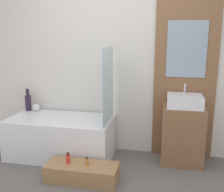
% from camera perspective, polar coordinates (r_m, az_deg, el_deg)
% --- Properties ---
extents(wall_tiled_back, '(4.20, 0.06, 2.60)m').
position_cam_1_polar(wall_tiled_back, '(3.72, 1.02, 7.44)').
color(wall_tiled_back, silver).
rests_on(wall_tiled_back, ground_plane).
extents(wall_wood_accent, '(0.81, 0.04, 2.60)m').
position_cam_1_polar(wall_wood_accent, '(3.61, 15.76, 7.01)').
color(wall_wood_accent, brown).
rests_on(wall_wood_accent, ground_plane).
extents(bathtub, '(1.43, 0.72, 0.56)m').
position_cam_1_polar(bathtub, '(3.77, -11.03, -8.72)').
color(bathtub, white).
rests_on(bathtub, ground_plane).
extents(glass_shower_screen, '(0.01, 0.60, 0.97)m').
position_cam_1_polar(glass_shower_screen, '(3.32, -0.88, 2.24)').
color(glass_shower_screen, silver).
rests_on(glass_shower_screen, bathtub).
extents(wooden_step_bench, '(0.84, 0.34, 0.20)m').
position_cam_1_polar(wooden_step_bench, '(3.20, -6.52, -16.17)').
color(wooden_step_bench, '#997047').
rests_on(wooden_step_bench, ground_plane).
extents(vanity_cabinet, '(0.53, 0.41, 0.77)m').
position_cam_1_polar(vanity_cabinet, '(3.60, 15.10, -8.18)').
color(vanity_cabinet, brown).
rests_on(vanity_cabinet, ground_plane).
extents(sink, '(0.44, 0.39, 0.28)m').
position_cam_1_polar(sink, '(3.46, 15.54, -1.02)').
color(sink, white).
rests_on(sink, vanity_cabinet).
extents(vase_tall_dark, '(0.09, 0.09, 0.33)m').
position_cam_1_polar(vase_tall_dark, '(4.14, -17.79, -1.19)').
color(vase_tall_dark, '#2D1E33').
rests_on(vase_tall_dark, bathtub).
extents(vase_round_light, '(0.11, 0.11, 0.11)m').
position_cam_1_polar(vase_round_light, '(4.09, -16.21, -2.41)').
color(vase_round_light, silver).
rests_on(vase_round_light, bathtub).
extents(bottle_soap_primary, '(0.05, 0.05, 0.13)m').
position_cam_1_polar(bottle_soap_primary, '(3.18, -9.55, -13.26)').
color(bottle_soap_primary, red).
rests_on(bottle_soap_primary, wooden_step_bench).
extents(bottle_soap_secondary, '(0.04, 0.04, 0.10)m').
position_cam_1_polar(bottle_soap_secondary, '(3.12, -5.46, -13.99)').
color(bottle_soap_secondary, '#B2752D').
rests_on(bottle_soap_secondary, wooden_step_bench).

